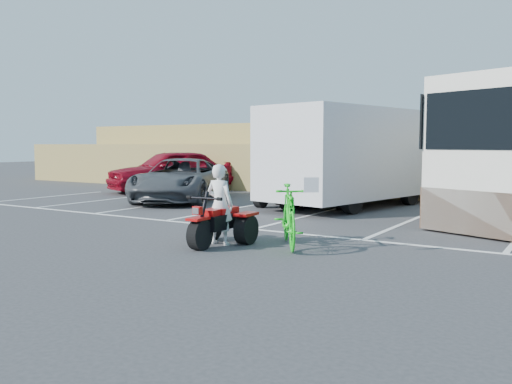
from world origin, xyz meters
The scene contains 11 objects.
ground centered at (0.00, 0.00, 0.00)m, with size 100.00×100.00×0.00m, color #333335.
parking_stripes centered at (0.87, 4.07, 0.00)m, with size 28.00×5.16×0.01m.
grass_embankment centered at (0.00, 15.48, 1.42)m, with size 40.00×8.50×3.10m.
red_trike_atv centered at (0.47, 0.30, 0.00)m, with size 1.16×1.55×1.00m, color #AE090A, non-canonical shape.
rider centered at (0.46, 0.45, 0.80)m, with size 0.58×0.38×1.59m, color white.
green_dirt_bike centered at (1.74, 0.95, 0.60)m, with size 0.57×2.01×1.21m, color #14BF19.
grey_pickup centered at (-5.63, 6.51, 0.74)m, with size 2.47×5.36×1.49m, color #424549.
red_car centered at (-8.37, 9.10, 0.89)m, with size 2.10×5.23×1.78m, color maroon.
cargo_trailer centered at (0.16, 8.11, 1.67)m, with size 4.01×7.03×3.09m.
quad_atv_blue centered at (-1.62, 6.73, 0.00)m, with size 1.21×1.62×1.06m, color navy, non-canonical shape.
quad_atv_green centered at (-0.43, 7.45, 0.00)m, with size 1.25×1.67×1.09m, color #186015, non-canonical shape.
Camera 1 is at (6.70, -8.17, 1.97)m, focal length 38.00 mm.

